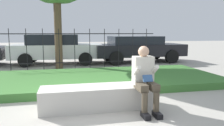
{
  "coord_description": "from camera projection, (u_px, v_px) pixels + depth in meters",
  "views": [
    {
      "loc": [
        -0.37,
        -4.17,
        1.51
      ],
      "look_at": [
        0.83,
        1.38,
        0.7
      ],
      "focal_mm": 35.0,
      "sensor_mm": 36.0,
      "label": 1
    }
  ],
  "objects": [
    {
      "name": "ground_plane",
      "position": [
        86.0,
        109.0,
        4.32
      ],
      "size": [
        60.0,
        60.0,
        0.0
      ],
      "primitive_type": "plane",
      "color": "#A8A399"
    },
    {
      "name": "stone_bench",
      "position": [
        98.0,
        98.0,
        4.34
      ],
      "size": [
        2.24,
        0.6,
        0.45
      ],
      "color": "beige",
      "rests_on": "ground_plane"
    },
    {
      "name": "person_seated_reader",
      "position": [
        145.0,
        76.0,
        4.13
      ],
      "size": [
        0.42,
        0.73,
        1.25
      ],
      "color": "black",
      "rests_on": "ground_plane"
    },
    {
      "name": "grass_berm",
      "position": [
        79.0,
        80.0,
        6.49
      ],
      "size": [
        8.49,
        3.11,
        0.19
      ],
      "color": "#3D7533",
      "rests_on": "ground_plane"
    },
    {
      "name": "iron_fence",
      "position": [
        75.0,
        49.0,
        8.49
      ],
      "size": [
        6.49,
        0.03,
        1.64
      ],
      "color": "black",
      "rests_on": "ground_plane"
    },
    {
      "name": "car_parked_right",
      "position": [
        137.0,
        48.0,
        11.05
      ],
      "size": [
        4.6,
        2.13,
        1.31
      ],
      "rotation": [
        0.0,
        0.0,
        0.04
      ],
      "color": "black",
      "rests_on": "ground_plane"
    },
    {
      "name": "car_parked_center",
      "position": [
        56.0,
        48.0,
        10.38
      ],
      "size": [
        4.21,
        2.02,
        1.4
      ],
      "rotation": [
        0.0,
        0.0,
        -0.04
      ],
      "color": "silver",
      "rests_on": "ground_plane"
    }
  ]
}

